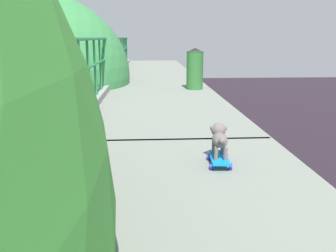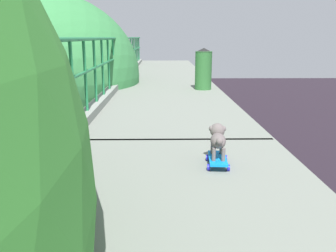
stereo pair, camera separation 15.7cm
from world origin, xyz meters
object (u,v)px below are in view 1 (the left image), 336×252
object	(u,v)px
car_black_fifth	(24,212)
small_dog	(219,137)
litter_bin	(195,68)
city_bus	(4,124)
toy_skateboard	(219,158)

from	to	relation	value
car_black_fifth	small_dog	bearing A→B (deg)	-58.81
car_black_fifth	litter_bin	xyz separation A→B (m)	(5.91, -3.97, 5.72)
city_bus	small_dog	bearing A→B (deg)	-62.04
car_black_fifth	small_dog	xyz separation A→B (m)	(5.48, -9.05, 5.50)
toy_skateboard	small_dog	xyz separation A→B (m)	(0.00, 0.05, 0.21)
car_black_fifth	city_bus	bearing A→B (deg)	114.53
city_bus	small_dog	distance (m)	20.93
small_dog	litter_bin	xyz separation A→B (m)	(0.44, 5.08, 0.23)
litter_bin	city_bus	bearing A→B (deg)	127.64
city_bus	litter_bin	distance (m)	17.04
toy_skateboard	litter_bin	size ratio (longest dim) A/B	0.43
city_bus	litter_bin	bearing A→B (deg)	-52.36
city_bus	litter_bin	size ratio (longest dim) A/B	10.30
city_bus	toy_skateboard	xyz separation A→B (m)	(9.61, -18.15, 4.03)
city_bus	car_black_fifth	bearing A→B (deg)	-65.47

